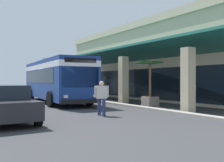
{
  "coord_description": "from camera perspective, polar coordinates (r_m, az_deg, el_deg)",
  "views": [
    {
      "loc": [
        18.78,
        -6.57,
        1.66
      ],
      "look_at": [
        3.27,
        2.56,
        1.61
      ],
      "focal_mm": 43.52,
      "sensor_mm": 36.0,
      "label": 1
    }
  ],
  "objects": [
    {
      "name": "ground",
      "position": [
        23.83,
        7.34,
        -3.85
      ],
      "size": [
        120.0,
        120.0,
        0.0
      ],
      "primitive_type": "plane",
      "color": "#38383A"
    },
    {
      "name": "curb_strip",
      "position": [
        21.8,
        -4.11,
        -4.07
      ],
      "size": [
        29.79,
        0.5,
        0.12
      ],
      "primitive_type": "cube",
      "color": "#9E998E",
      "rests_on": "ground"
    },
    {
      "name": "plaza_building",
      "position": [
        27.46,
        14.23,
        3.71
      ],
      "size": [
        25.13,
        15.04,
        6.73
      ],
      "color": "#C6B793",
      "rests_on": "ground"
    },
    {
      "name": "transit_bus",
      "position": [
        21.04,
        -11.78,
        0.67
      ],
      "size": [
        11.35,
        3.32,
        3.34
      ],
      "color": "navy",
      "rests_on": "ground"
    },
    {
      "name": "parked_sedan_charcoal",
      "position": [
        11.49,
        -22.02,
        -4.41
      ],
      "size": [
        4.5,
        2.19,
        1.47
      ],
      "color": "#232328",
      "rests_on": "ground"
    },
    {
      "name": "pedestrian",
      "position": [
        12.75,
        -2.21,
        -3.26
      ],
      "size": [
        0.55,
        0.59,
        1.62
      ],
      "color": "navy",
      "rests_on": "ground"
    },
    {
      "name": "potted_palm",
      "position": [
        17.7,
        7.99,
        -2.7
      ],
      "size": [
        1.8,
        1.94,
        2.96
      ],
      "color": "gray",
      "rests_on": "ground"
    }
  ]
}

